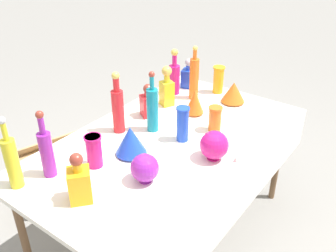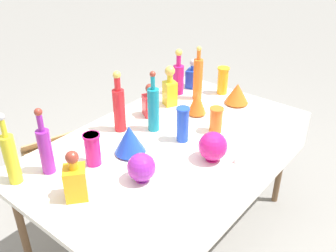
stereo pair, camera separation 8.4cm
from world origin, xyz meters
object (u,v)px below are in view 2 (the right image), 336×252
(slender_vase_0, at_px, (92,148))
(round_bowl_1, at_px, (141,167))
(square_decanter_1, at_px, (150,102))
(cardboard_box_behind_left, at_px, (68,170))
(fluted_vase_0, at_px, (197,102))
(slender_vase_3, at_px, (183,123))
(fluted_vase_2, at_px, (237,93))
(square_decanter_2, at_px, (193,76))
(tall_bottle_1, at_px, (11,157))
(slender_vase_2, at_px, (223,80))
(tall_bottle_5, at_px, (198,78))
(square_decanter_0, at_px, (75,179))
(slender_vase_1, at_px, (216,119))
(tall_bottle_4, at_px, (45,148))
(fluted_vase_1, at_px, (130,139))
(tall_bottle_0, at_px, (178,77))
(round_bowl_0, at_px, (212,147))
(tall_bottle_3, at_px, (119,107))
(tall_bottle_2, at_px, (153,108))
(square_decanter_3, at_px, (170,88))

(slender_vase_0, xyz_separation_m, round_bowl_1, (0.06, -0.30, -0.02))
(square_decanter_1, relative_size, cardboard_box_behind_left, 0.35)
(fluted_vase_0, distance_m, cardboard_box_behind_left, 1.19)
(slender_vase_3, bearing_deg, cardboard_box_behind_left, 100.42)
(fluted_vase_0, xyz_separation_m, fluted_vase_2, (0.31, -0.13, -0.01))
(square_decanter_2, bearing_deg, tall_bottle_1, 179.82)
(fluted_vase_2, bearing_deg, slender_vase_2, 63.20)
(square_decanter_1, xyz_separation_m, slender_vase_0, (-0.61, -0.13, 0.00))
(tall_bottle_5, relative_size, round_bowl_1, 2.56)
(square_decanter_0, relative_size, slender_vase_2, 1.27)
(square_decanter_1, height_order, cardboard_box_behind_left, square_decanter_1)
(slender_vase_1, bearing_deg, cardboard_box_behind_left, 109.94)
(tall_bottle_5, relative_size, slender_vase_0, 2.15)
(slender_vase_0, height_order, cardboard_box_behind_left, slender_vase_0)
(fluted_vase_2, bearing_deg, slender_vase_3, 179.95)
(tall_bottle_4, relative_size, fluted_vase_1, 2.11)
(square_decanter_0, bearing_deg, square_decanter_1, 18.24)
(tall_bottle_4, xyz_separation_m, cardboard_box_behind_left, (0.51, 0.62, -0.72))
(tall_bottle_0, distance_m, square_decanter_1, 0.40)
(tall_bottle_4, xyz_separation_m, square_decanter_2, (1.36, 0.05, -0.05))
(square_decanter_1, relative_size, fluted_vase_0, 1.32)
(round_bowl_0, bearing_deg, round_bowl_1, 154.70)
(slender_vase_0, xyz_separation_m, slender_vase_2, (1.21, -0.05, 0.01))
(round_bowl_1, bearing_deg, slender_vase_2, 12.03)
(square_decanter_1, xyz_separation_m, square_decanter_2, (0.55, 0.05, -0.00))
(square_decanter_0, xyz_separation_m, fluted_vase_2, (1.35, -0.08, -0.02))
(tall_bottle_1, height_order, tall_bottle_3, tall_bottle_3)
(tall_bottle_2, distance_m, round_bowl_0, 0.47)
(tall_bottle_3, bearing_deg, fluted_vase_2, -25.73)
(tall_bottle_0, distance_m, square_decanter_0, 1.28)
(fluted_vase_0, relative_size, round_bowl_1, 1.12)
(tall_bottle_5, relative_size, cardboard_box_behind_left, 0.60)
(square_decanter_2, height_order, slender_vase_0, square_decanter_2)
(round_bowl_1, bearing_deg, cardboard_box_behind_left, 76.27)
(slender_vase_1, bearing_deg, square_decanter_3, 76.13)
(tall_bottle_0, bearing_deg, square_decanter_1, -169.98)
(tall_bottle_5, height_order, square_decanter_1, tall_bottle_5)
(tall_bottle_0, xyz_separation_m, tall_bottle_1, (-1.35, -0.01, 0.02))
(slender_vase_2, bearing_deg, tall_bottle_0, 129.62)
(square_decanter_0, bearing_deg, fluted_vase_1, 8.51)
(tall_bottle_5, xyz_separation_m, fluted_vase_2, (0.11, -0.27, -0.08))
(fluted_vase_2, relative_size, cardboard_box_behind_left, 0.26)
(square_decanter_3, height_order, round_bowl_1, square_decanter_3)
(square_decanter_0, bearing_deg, slender_vase_2, 3.71)
(tall_bottle_0, distance_m, square_decanter_3, 0.20)
(fluted_vase_2, height_order, cardboard_box_behind_left, fluted_vase_2)
(tall_bottle_5, height_order, fluted_vase_1, tall_bottle_5)
(tall_bottle_5, height_order, slender_vase_3, tall_bottle_5)
(tall_bottle_3, distance_m, round_bowl_0, 0.63)
(square_decanter_3, distance_m, slender_vase_1, 0.47)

